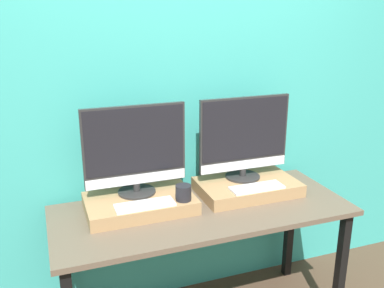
{
  "coord_description": "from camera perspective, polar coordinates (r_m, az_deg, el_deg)",
  "views": [
    {
      "loc": [
        -0.81,
        -1.69,
        1.87
      ],
      "look_at": [
        0.0,
        0.51,
        1.12
      ],
      "focal_mm": 40.0,
      "sensor_mm": 36.0,
      "label": 1
    }
  ],
  "objects": [
    {
      "name": "wall_back",
      "position": [
        2.63,
        -1.76,
        5.18
      ],
      "size": [
        8.0,
        0.04,
        2.6
      ],
      "color": "teal",
      "rests_on": "ground_plane"
    },
    {
      "name": "monitor_left",
      "position": [
        2.37,
        -7.59,
        -0.7
      ],
      "size": [
        0.57,
        0.21,
        0.51
      ],
      "color": "#282828",
      "rests_on": "wooden_riser_left"
    },
    {
      "name": "keyboard_left",
      "position": [
        2.3,
        -6.31,
        -8.05
      ],
      "size": [
        0.32,
        0.11,
        0.01
      ],
      "color": "silver",
      "rests_on": "wooden_riser_left"
    },
    {
      "name": "keyboard_right",
      "position": [
        2.53,
        8.64,
        -5.73
      ],
      "size": [
        0.32,
        0.11,
        0.01
      ],
      "color": "silver",
      "rests_on": "wooden_riser_right"
    },
    {
      "name": "wooden_riser_left",
      "position": [
        2.43,
        -6.96,
        -7.86
      ],
      "size": [
        0.6,
        0.37,
        0.07
      ],
      "color": "#99754C",
      "rests_on": "workbench"
    },
    {
      "name": "mug",
      "position": [
        2.34,
        -1.15,
        -6.52
      ],
      "size": [
        0.09,
        0.09,
        0.09
      ],
      "color": "black",
      "rests_on": "wooden_riser_left"
    },
    {
      "name": "monitor_right",
      "position": [
        2.59,
        6.98,
        0.91
      ],
      "size": [
        0.57,
        0.21,
        0.51
      ],
      "color": "#282828",
      "rests_on": "wooden_riser_right"
    },
    {
      "name": "wooden_riser_right",
      "position": [
        2.64,
        7.38,
        -5.69
      ],
      "size": [
        0.6,
        0.37,
        0.07
      ],
      "color": "#99754C",
      "rests_on": "workbench"
    },
    {
      "name": "workbench",
      "position": [
        2.48,
        1.41,
        -10.37
      ],
      "size": [
        1.67,
        0.68,
        0.79
      ],
      "color": "brown",
      "rests_on": "ground_plane"
    }
  ]
}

